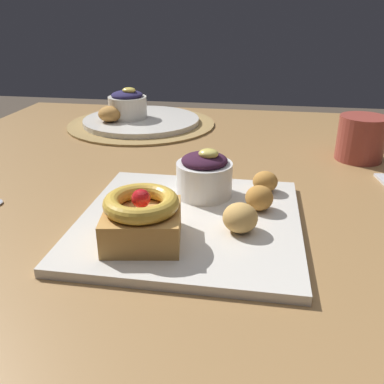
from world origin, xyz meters
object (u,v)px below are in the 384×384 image
at_px(fritter_middle, 259,198).
at_px(back_pastry, 110,114).
at_px(back_ramekin, 128,104).
at_px(coffee_mug, 361,138).
at_px(berry_ramekin, 204,175).
at_px(back_plate, 142,120).
at_px(front_plate, 190,221).
at_px(cake_slice, 142,218).
at_px(fritter_back, 265,182).
at_px(fritter_front, 239,218).

bearing_deg(fritter_middle, back_pastry, 131.01).
distance_m(back_ramekin, coffee_mug, 0.54).
height_order(berry_ramekin, back_plate, berry_ramekin).
relative_size(berry_ramekin, fritter_middle, 2.14).
distance_m(front_plate, back_pastry, 0.52).
relative_size(fritter_middle, back_plate, 0.13).
height_order(cake_slice, back_ramekin, back_ramekin).
relative_size(front_plate, coffee_mug, 3.30).
bearing_deg(berry_ramekin, front_plate, -97.05).
height_order(cake_slice, fritter_back, cake_slice).
height_order(cake_slice, fritter_front, cake_slice).
xyz_separation_m(fritter_back, coffee_mug, (0.18, 0.21, 0.01)).
height_order(back_pastry, coffee_mug, coffee_mug).
height_order(back_plate, back_pastry, back_pastry).
height_order(fritter_back, back_pastry, back_pastry).
height_order(front_plate, back_ramekin, back_ramekin).
distance_m(cake_slice, back_plate, 0.58).
xyz_separation_m(fritter_back, back_ramekin, (-0.33, 0.39, 0.02)).
xyz_separation_m(front_plate, back_plate, (-0.20, 0.49, 0.01)).
height_order(berry_ramekin, fritter_back, berry_ramekin).
xyz_separation_m(fritter_front, coffee_mug, (0.21, 0.34, 0.01)).
height_order(front_plate, fritter_back, fritter_back).
bearing_deg(back_pastry, front_plate, -59.27).
bearing_deg(berry_ramekin, back_pastry, 126.48).
bearing_deg(back_pastry, berry_ramekin, -53.52).
relative_size(fritter_back, back_ramekin, 0.40).
distance_m(berry_ramekin, fritter_back, 0.09).
relative_size(fritter_front, fritter_back, 1.17).
xyz_separation_m(back_pastry, coffee_mug, (0.54, -0.14, 0.01)).
relative_size(fritter_middle, fritter_back, 1.02).
distance_m(front_plate, back_ramekin, 0.54).
bearing_deg(back_pastry, back_ramekin, 52.52).
bearing_deg(fritter_front, coffee_mug, 58.37).
bearing_deg(fritter_back, back_pastry, 136.51).
bearing_deg(fritter_back, back_plate, 127.70).
height_order(fritter_front, back_pastry, back_pastry).
distance_m(back_plate, back_ramekin, 0.05).
xyz_separation_m(back_plate, back_pastry, (-0.06, -0.04, 0.02)).
relative_size(cake_slice, fritter_front, 2.33).
height_order(fritter_middle, back_pastry, back_pastry).
relative_size(fritter_back, back_plate, 0.13).
bearing_deg(fritter_front, fritter_middle, 69.93).
relative_size(fritter_middle, back_ramekin, 0.41).
xyz_separation_m(fritter_middle, back_plate, (-0.29, 0.45, -0.02)).
height_order(berry_ramekin, back_pastry, berry_ramekin).
bearing_deg(fritter_back, back_ramekin, 130.73).
bearing_deg(front_plate, back_plate, 112.42).
distance_m(fritter_middle, coffee_mug, 0.33).
bearing_deg(front_plate, back_ramekin, 115.67).
bearing_deg(front_plate, fritter_middle, 23.26).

